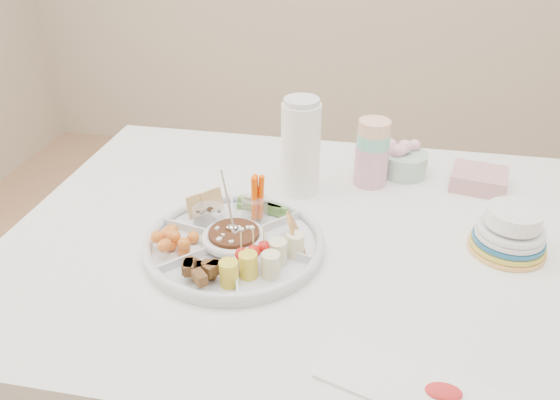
% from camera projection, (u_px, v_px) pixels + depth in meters
% --- Properties ---
extents(dining_table, '(1.52, 1.02, 0.76)m').
position_uv_depth(dining_table, '(340.00, 359.00, 1.40)').
color(dining_table, white).
rests_on(dining_table, floor).
extents(party_tray, '(0.46, 0.46, 0.04)m').
position_uv_depth(party_tray, '(234.00, 240.00, 1.16)').
color(party_tray, silver).
rests_on(party_tray, dining_table).
extents(bean_dip, '(0.13, 0.13, 0.04)m').
position_uv_depth(bean_dip, '(234.00, 238.00, 1.16)').
color(bean_dip, '#4E281E').
rests_on(bean_dip, party_tray).
extents(tortillas, '(0.12, 0.12, 0.06)m').
position_uv_depth(tortillas, '(295.00, 228.00, 1.16)').
color(tortillas, tan).
rests_on(tortillas, party_tray).
extents(carrot_cucumber, '(0.14, 0.14, 0.11)m').
position_uv_depth(carrot_cucumber, '(260.00, 196.00, 1.24)').
color(carrot_cucumber, '#FF5500').
rests_on(carrot_cucumber, party_tray).
extents(pita_raisins, '(0.12, 0.12, 0.06)m').
position_uv_depth(pita_raisins, '(204.00, 206.00, 1.24)').
color(pita_raisins, '#D3B86C').
rests_on(pita_raisins, party_tray).
extents(cherries, '(0.14, 0.14, 0.05)m').
position_uv_depth(cherries, '(172.00, 239.00, 1.14)').
color(cherries, orange).
rests_on(cherries, party_tray).
extents(granola_chunks, '(0.11, 0.11, 0.04)m').
position_uv_depth(granola_chunks, '(202.00, 270.00, 1.05)').
color(granola_chunks, brown).
rests_on(granola_chunks, party_tray).
extents(banana_tomato, '(0.14, 0.14, 0.10)m').
position_uv_depth(banana_tomato, '(269.00, 256.00, 1.05)').
color(banana_tomato, '#D5C963').
rests_on(banana_tomato, party_tray).
extents(cup_stack, '(0.11, 0.11, 0.24)m').
position_uv_depth(cup_stack, '(373.00, 141.00, 1.37)').
color(cup_stack, '#B5C2B2').
rests_on(cup_stack, dining_table).
extents(thermos, '(0.10, 0.10, 0.25)m').
position_uv_depth(thermos, '(301.00, 146.00, 1.33)').
color(thermos, white).
rests_on(thermos, dining_table).
extents(flower_bowl, '(0.16, 0.16, 0.09)m').
position_uv_depth(flower_bowl, '(405.00, 158.00, 1.45)').
color(flower_bowl, silver).
rests_on(flower_bowl, dining_table).
extents(napkin_stack, '(0.16, 0.14, 0.05)m').
position_uv_depth(napkin_stack, '(479.00, 179.00, 1.40)').
color(napkin_stack, '#CE9392').
rests_on(napkin_stack, dining_table).
extents(plate_stack, '(0.20, 0.20, 0.10)m').
position_uv_depth(plate_stack, '(511.00, 230.00, 1.14)').
color(plate_stack, yellow).
rests_on(plate_stack, dining_table).
extents(placemat, '(0.34, 0.20, 0.01)m').
position_uv_depth(placemat, '(423.00, 391.00, 0.84)').
color(placemat, silver).
rests_on(placemat, dining_table).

